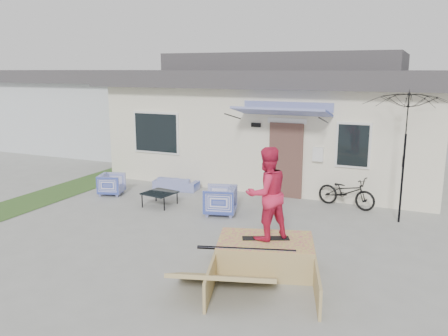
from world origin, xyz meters
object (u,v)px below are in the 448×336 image
at_px(armchair_left, 112,183).
at_px(bicycle, 347,189).
at_px(skater, 267,192).
at_px(armchair_right, 220,199).
at_px(patio_umbrella, 405,149).
at_px(skateboard, 266,238).
at_px(loveseat, 176,181).
at_px(skate_ramp, 265,255).
at_px(coffee_table, 160,199).

distance_m(armchair_left, bicycle, 6.54).
bearing_deg(skater, armchair_left, -78.67).
xyz_separation_m(armchair_left, armchair_right, (3.61, -0.41, 0.06)).
xyz_separation_m(bicycle, patio_umbrella, (1.35, -0.72, 1.25)).
relative_size(bicycle, skateboard, 1.86).
height_order(loveseat, skate_ramp, skate_ramp).
distance_m(patio_umbrella, skateboard, 4.41).
distance_m(coffee_table, bicycle, 4.90).
bearing_deg(armchair_right, loveseat, -142.54).
distance_m(armchair_right, patio_umbrella, 4.49).
distance_m(armchair_right, skater, 3.46).
height_order(armchair_left, skate_ramp, armchair_left).
bearing_deg(coffee_table, patio_umbrella, 11.09).
height_order(loveseat, skater, skater).
relative_size(patio_umbrella, skater, 1.33).
bearing_deg(bicycle, armchair_right, 138.97).
distance_m(skate_ramp, skateboard, 0.31).
height_order(armchair_left, skater, skater).
height_order(skate_ramp, skater, skater).
bearing_deg(patio_umbrella, skate_ramp, -118.25).
bearing_deg(skateboard, patio_umbrella, 37.05).
bearing_deg(armchair_right, skate_ramp, 22.78).
relative_size(loveseat, patio_umbrella, 0.61).
bearing_deg(loveseat, coffee_table, 99.38).
bearing_deg(skateboard, skater, 0.00).
bearing_deg(armchair_right, coffee_table, -106.09).
bearing_deg(skate_ramp, armchair_right, 111.47).
distance_m(armchair_left, patio_umbrella, 7.89).
xyz_separation_m(armchair_left, coffee_table, (1.86, -0.40, -0.15)).
height_order(bicycle, patio_umbrella, patio_umbrella).
xyz_separation_m(armchair_right, bicycle, (2.76, 1.88, 0.11)).
height_order(coffee_table, skater, skater).
distance_m(armchair_left, coffee_table, 1.91).
relative_size(patio_umbrella, skateboard, 2.62).
xyz_separation_m(coffee_table, skate_ramp, (3.83, -2.63, 0.09)).
xyz_separation_m(patio_umbrella, skate_ramp, (-2.03, -3.78, -1.47)).
bearing_deg(skate_ramp, bicycle, 64.41).
xyz_separation_m(skate_ramp, skateboard, (-0.02, 0.05, 0.31)).
xyz_separation_m(patio_umbrella, skater, (-2.05, -3.73, -0.31)).
relative_size(skate_ramp, skateboard, 2.66).
distance_m(patio_umbrella, skater, 4.27).
xyz_separation_m(loveseat, armchair_left, (-1.42, -1.23, 0.07)).
bearing_deg(bicycle, patio_umbrella, -103.20).
xyz_separation_m(loveseat, bicycle, (4.95, 0.24, 0.24)).
height_order(coffee_table, skate_ramp, skate_ramp).
relative_size(armchair_right, patio_umbrella, 0.35).
distance_m(loveseat, skater, 6.10).
height_order(coffee_table, bicycle, bicycle).
height_order(loveseat, patio_umbrella, patio_umbrella).
bearing_deg(skate_ramp, skateboard, 90.00).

